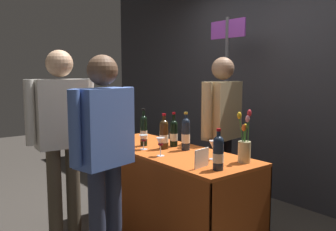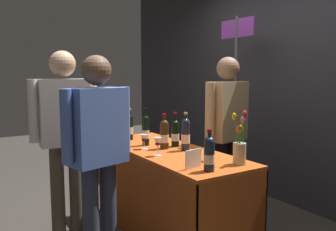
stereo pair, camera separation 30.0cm
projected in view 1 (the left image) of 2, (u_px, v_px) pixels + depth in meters
back_partition at (278, 71)px, 3.92m from camera, size 6.72×0.12×2.94m
tasting_table at (168, 177)px, 3.07m from camera, size 1.69×0.64×0.78m
featured_wine_bottle at (164, 134)px, 3.05m from camera, size 0.08×0.08×0.31m
display_bottle_0 at (144, 130)px, 3.18m from camera, size 0.07×0.07×0.34m
display_bottle_1 at (125, 127)px, 3.43m from camera, size 0.07×0.07×0.32m
display_bottle_2 at (186, 134)px, 3.00m from camera, size 0.07×0.07×0.33m
display_bottle_3 at (218, 152)px, 2.39m from camera, size 0.08×0.08×0.29m
display_bottle_4 at (174, 133)px, 3.16m from camera, size 0.07×0.07×0.31m
wine_glass_near_vendor at (213, 146)px, 2.68m from camera, size 0.07×0.07×0.15m
wine_glass_mid at (161, 142)px, 2.79m from camera, size 0.07×0.07×0.15m
wine_glass_near_taster at (144, 139)px, 3.03m from camera, size 0.08×0.08×0.13m
flower_vase at (244, 147)px, 2.59m from camera, size 0.09×0.11×0.40m
brochure_stand at (202, 158)px, 2.45m from camera, size 0.04×0.16×0.14m
vendor_presenter at (222, 123)px, 3.43m from camera, size 0.28×0.57×1.59m
taster_foreground_right at (104, 145)px, 2.48m from camera, size 0.30×0.56×1.57m
taster_foreground_left at (62, 128)px, 2.94m from camera, size 0.24×0.58×1.63m
booth_signpost at (226, 88)px, 3.91m from camera, size 0.49×0.04×2.05m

